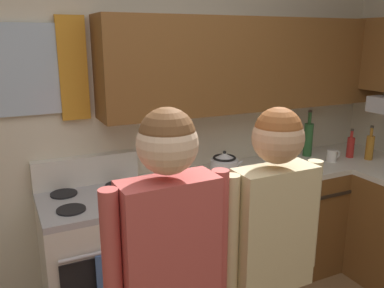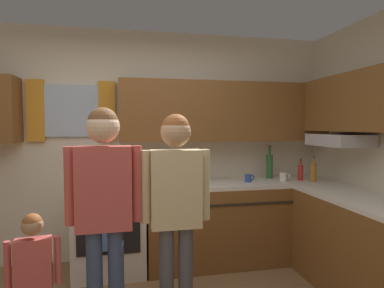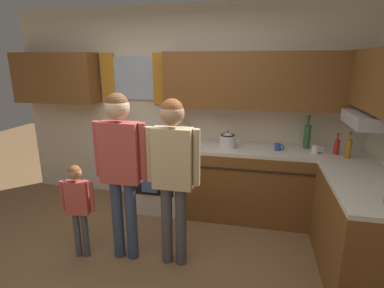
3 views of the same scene
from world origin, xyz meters
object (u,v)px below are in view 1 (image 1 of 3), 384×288
bottle_sauce_red (351,147)px  adult_holding_child (169,265)px  mug_ceramic_white (332,156)px  stovetop_kettle (224,166)px  bottle_wine_green (308,138)px  bottle_oil_amber (370,147)px  stove_oven (100,258)px  mug_cobalt_blue (290,162)px  adult_in_plaid (272,241)px

bottle_sauce_red → adult_holding_child: 2.36m
mug_ceramic_white → stovetop_kettle: (-1.00, 0.03, 0.05)m
bottle_wine_green → adult_holding_child: adult_holding_child is taller
bottle_oil_amber → mug_ceramic_white: bearing=162.8°
stove_oven → mug_cobalt_blue: 1.58m
bottle_oil_amber → adult_holding_child: adult_holding_child is taller
bottle_oil_amber → mug_cobalt_blue: 0.73m
adult_in_plaid → mug_ceramic_white: bearing=36.8°
bottle_sauce_red → adult_in_plaid: size_ratio=0.15×
bottle_wine_green → stovetop_kettle: bearing=-168.8°
bottle_wine_green → stovetop_kettle: size_ratio=1.44×
adult_in_plaid → bottle_sauce_red: bearing=33.3°
mug_ceramic_white → stovetop_kettle: 1.00m
bottle_wine_green → mug_cobalt_blue: (-0.34, -0.18, -0.11)m
bottle_oil_amber → stovetop_kettle: size_ratio=1.04×
stove_oven → stovetop_kettle: bearing=-3.3°
bottle_sauce_red → bottle_oil_amber: bearing=-51.7°
mug_ceramic_white → adult_in_plaid: size_ratio=0.08×
stove_oven → adult_in_plaid: 1.35m
stovetop_kettle → adult_in_plaid: (-0.38, -1.06, 0.02)m
bottle_sauce_red → bottle_wine_green: bearing=146.5°
stovetop_kettle → adult_holding_child: bearing=-129.1°
adult_holding_child → stovetop_kettle: bearing=50.9°
mug_ceramic_white → adult_holding_child: size_ratio=0.08×
bottle_wine_green → mug_ceramic_white: 0.25m
adult_holding_child → adult_in_plaid: bearing=2.2°
bottle_wine_green → bottle_oil_amber: bearing=-38.9°
bottle_wine_green → mug_ceramic_white: bearing=-71.1°
bottle_wine_green → mug_cobalt_blue: 0.40m
bottle_wine_green → mug_cobalt_blue: size_ratio=3.43×
stove_oven → mug_ceramic_white: (1.91, -0.08, 0.48)m
stovetop_kettle → adult_in_plaid: 1.13m
stove_oven → mug_cobalt_blue: size_ratio=9.58×
bottle_sauce_red → adult_in_plaid: bearing=-146.7°
stovetop_kettle → adult_holding_child: (-0.88, -1.08, 0.04)m
bottle_sauce_red → bottle_oil_amber: 0.15m
mug_ceramic_white → bottle_sauce_red: bearing=5.0°
adult_holding_child → adult_in_plaid: size_ratio=1.02×
adult_in_plaid → adult_holding_child: bearing=-177.8°
stove_oven → adult_in_plaid: bearing=-64.7°
bottle_wine_green → adult_holding_child: bearing=-145.0°
stove_oven → bottle_oil_amber: (2.23, -0.18, 0.54)m
stove_oven → bottle_oil_amber: bottle_oil_amber is taller
mug_ceramic_white → adult_in_plaid: 1.73m
bottle_oil_amber → bottle_wine_green: bearing=141.1°
bottle_wine_green → stove_oven: bearing=-175.9°
mug_cobalt_blue → stovetop_kettle: (-0.59, 0.00, 0.05)m
adult_holding_child → bottle_oil_amber: bearing=23.6°
stove_oven → bottle_wine_green: bearing=4.1°
stove_oven → mug_cobalt_blue: (1.50, -0.05, 0.48)m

